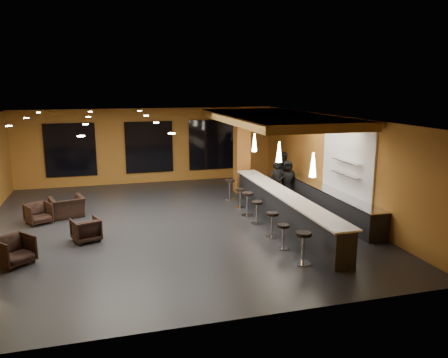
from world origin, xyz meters
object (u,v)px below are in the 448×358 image
object	(u,v)px
staff_c	(288,180)
armchair_d	(67,207)
bar_counter	(283,209)
column	(242,152)
bar_stool_0	(303,244)
pendant_2	(254,143)
bar_stool_2	(272,221)
staff_a	(277,182)
armchair_b	(86,230)
armchair_c	(38,213)
pendant_0	(313,165)
prep_counter	(329,203)
staff_b	(284,174)
bar_stool_3	(257,210)
bar_stool_6	(230,187)
bar_stool_1	(283,233)
bar_stool_4	(247,201)
bar_stool_5	(240,196)
pendant_1	(279,152)
armchair_a	(14,250)

from	to	relation	value
staff_c	armchair_d	xyz separation A→B (m)	(-8.45, -0.20, -0.43)
bar_counter	column	bearing A→B (deg)	90.00
armchair_d	bar_stool_0	world-z (taller)	bar_stool_0
pendant_2	bar_stool_2	bearing A→B (deg)	-101.80
bar_counter	staff_a	size ratio (longest dim) A/B	4.84
armchair_b	armchair_c	bearing A→B (deg)	-73.40
bar_stool_0	pendant_0	bearing A→B (deg)	57.09
prep_counter	staff_b	xyz separation A→B (m)	(-0.56, 2.84, 0.50)
bar_counter	bar_stool_2	bearing A→B (deg)	-125.92
prep_counter	armchair_c	xyz separation A→B (m)	(-9.93, 1.64, -0.08)
column	bar_stool_3	distance (m)	4.72
staff_a	bar_stool_0	bearing A→B (deg)	-101.47
column	prep_counter	bearing A→B (deg)	-64.00
bar_stool_2	bar_stool_6	xyz separation A→B (m)	(0.00, 4.65, 0.02)
prep_counter	bar_stool_1	size ratio (longest dim) A/B	8.34
prep_counter	column	world-z (taller)	column
staff_c	bar_stool_2	distance (m)	4.69
staff_a	bar_stool_6	xyz separation A→B (m)	(-1.66, 0.93, -0.30)
bar_counter	bar_stool_4	distance (m)	1.41
staff_a	staff_b	distance (m)	1.06
armchair_c	bar_stool_3	xyz separation A→B (m)	(7.04, -2.01, 0.15)
column	staff_a	distance (m)	2.42
staff_a	staff_b	xyz separation A→B (m)	(0.65, 0.83, 0.11)
bar_stool_5	staff_a	bearing A→B (deg)	11.78
bar_stool_3	bar_stool_5	bearing A→B (deg)	88.24
bar_counter	staff_b	world-z (taller)	staff_b
staff_c	armchair_b	size ratio (longest dim) A/B	2.07
pendant_1	bar_stool_0	xyz separation A→B (m)	(-0.86, -3.82, -1.80)
bar_stool_3	armchair_a	bearing A→B (deg)	-168.25
armchair_a	bar_stool_5	size ratio (longest dim) A/B	1.13
staff_a	bar_stool_5	distance (m)	1.69
staff_c	armchair_b	xyz separation A→B (m)	(-7.73, -2.91, -0.45)
bar_stool_1	bar_stool_3	size ratio (longest dim) A/B	0.92
prep_counter	bar_stool_4	world-z (taller)	prep_counter
pendant_2	armchair_b	distance (m)	7.31
bar_stool_1	bar_stool_2	bearing A→B (deg)	87.25
bar_stool_6	prep_counter	bearing A→B (deg)	-45.59
column	pendant_0	world-z (taller)	column
bar_stool_4	pendant_1	bearing A→B (deg)	-32.75
bar_stool_1	pendant_1	bearing A→B (deg)	70.96
armchair_b	bar_counter	bearing A→B (deg)	160.88
bar_counter	bar_stool_3	xyz separation A→B (m)	(-0.89, 0.13, 0.00)
pendant_0	armchair_d	size ratio (longest dim) A/B	0.63
bar_counter	pendant_0	size ratio (longest dim) A/B	11.43
staff_b	armchair_a	distance (m)	10.62
bar_counter	staff_c	bearing A→B (deg)	64.07
prep_counter	armchair_c	distance (m)	10.06
bar_stool_3	bar_stool_4	bearing A→B (deg)	90.92
pendant_1	bar_stool_1	distance (m)	3.41
armchair_c	bar_stool_5	bearing A→B (deg)	-28.55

